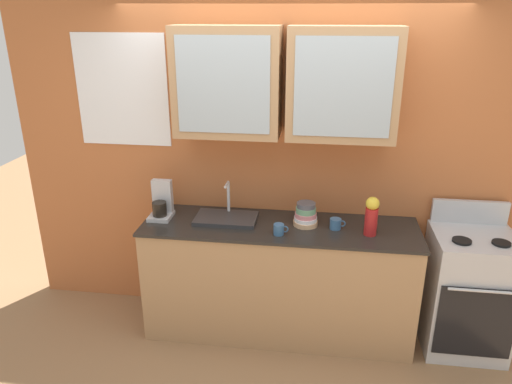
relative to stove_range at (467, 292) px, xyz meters
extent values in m
plane|color=#936B47|center=(-1.42, 0.00, -0.47)|extent=(10.00, 10.00, 0.00)
cube|color=#B76638|center=(-1.42, 0.35, 0.84)|extent=(4.36, 0.10, 2.63)
cube|color=#A87F56|center=(-1.83, 0.14, 1.50)|extent=(0.76, 0.32, 0.78)
cube|color=#9EADB7|center=(-1.83, -0.03, 1.50)|extent=(0.65, 0.01, 0.66)
cube|color=#A87F56|center=(-1.02, 0.14, 1.50)|extent=(0.76, 0.32, 0.78)
cube|color=#9EADB7|center=(-1.02, -0.03, 1.50)|extent=(0.65, 0.01, 0.66)
cube|color=white|center=(-2.69, 0.29, 1.40)|extent=(0.73, 0.01, 0.86)
cube|color=#A87F56|center=(-1.42, 0.00, -0.02)|extent=(2.06, 0.58, 0.91)
cube|color=black|center=(-1.42, 0.00, 0.45)|extent=(2.09, 0.60, 0.02)
cube|color=silver|center=(0.00, 0.00, -0.01)|extent=(0.58, 0.54, 0.93)
cube|color=black|center=(0.00, -0.27, -0.08)|extent=(0.54, 0.01, 0.56)
cylinder|color=silver|center=(0.00, -0.30, 0.20)|extent=(0.47, 0.02, 0.02)
cube|color=silver|center=(0.00, 0.25, 0.55)|extent=(0.55, 0.04, 0.18)
cylinder|color=black|center=(-0.13, -0.10, 0.47)|extent=(0.13, 0.13, 0.02)
cylinder|color=black|center=(0.13, -0.10, 0.47)|extent=(0.12, 0.12, 0.02)
cube|color=#2D2D30|center=(-1.84, 0.04, 0.47)|extent=(0.47, 0.29, 0.03)
cylinder|color=silver|center=(-1.84, 0.15, 0.61)|extent=(0.02, 0.02, 0.24)
cylinder|color=silver|center=(-1.84, 0.09, 0.73)|extent=(0.02, 0.12, 0.02)
cylinder|color=#E0AD7F|center=(-1.23, 0.04, 0.48)|extent=(0.18, 0.18, 0.04)
cylinder|color=white|center=(-1.23, 0.04, 0.51)|extent=(0.17, 0.17, 0.04)
cylinder|color=#D87F84|center=(-1.23, 0.04, 0.54)|extent=(0.16, 0.16, 0.05)
cylinder|color=#669972|center=(-1.23, 0.04, 0.58)|extent=(0.15, 0.15, 0.05)
cylinder|color=#4C4C54|center=(-1.23, 0.04, 0.62)|extent=(0.14, 0.14, 0.05)
cylinder|color=#B21E1E|center=(-0.76, -0.07, 0.56)|extent=(0.09, 0.09, 0.21)
sphere|color=yellow|center=(-0.76, -0.07, 0.70)|extent=(0.10, 0.10, 0.10)
cylinder|color=#38608C|center=(-1.42, -0.15, 0.50)|extent=(0.08, 0.08, 0.08)
torus|color=#38608C|center=(-1.37, -0.15, 0.50)|extent=(0.05, 0.01, 0.05)
cylinder|color=#38608C|center=(-1.01, 0.00, 0.50)|extent=(0.08, 0.08, 0.08)
torus|color=#38608C|center=(-0.96, 0.00, 0.50)|extent=(0.05, 0.01, 0.05)
cube|color=#B7B7BC|center=(-2.35, 0.01, 0.47)|extent=(0.17, 0.20, 0.03)
cylinder|color=black|center=(-2.35, -0.01, 0.54)|extent=(0.11, 0.11, 0.11)
cube|color=#B7B7BC|center=(-2.35, 0.08, 0.62)|extent=(0.15, 0.06, 0.26)
camera|label=1|loc=(-1.15, -3.27, 1.99)|focal=33.59mm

